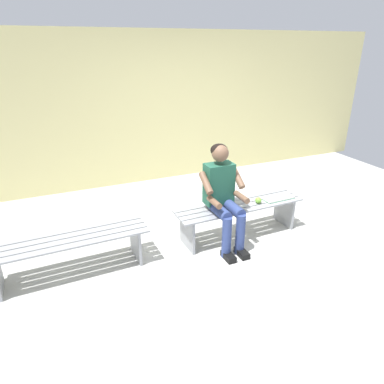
{
  "coord_description": "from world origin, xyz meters",
  "views": [
    {
      "loc": [
        2.12,
        3.38,
        2.3
      ],
      "look_at": [
        0.72,
        0.15,
        0.79
      ],
      "focal_mm": 32.37,
      "sensor_mm": 36.0,
      "label": 1
    }
  ],
  "objects_px": {
    "bench_far": "(70,246)",
    "person_seated": "(223,193)",
    "apple": "(258,200)",
    "bench_near": "(239,212)",
    "book_open": "(279,198)"
  },
  "relations": [
    {
      "from": "bench_far",
      "to": "person_seated",
      "type": "bearing_deg",
      "value": 176.76
    },
    {
      "from": "bench_far",
      "to": "apple",
      "type": "height_order",
      "value": "apple"
    },
    {
      "from": "bench_near",
      "to": "book_open",
      "type": "bearing_deg",
      "value": 173.52
    },
    {
      "from": "person_seated",
      "to": "book_open",
      "type": "height_order",
      "value": "person_seated"
    },
    {
      "from": "apple",
      "to": "book_open",
      "type": "xyz_separation_m",
      "value": [
        -0.32,
        -0.0,
        -0.03
      ]
    },
    {
      "from": "bench_far",
      "to": "book_open",
      "type": "bearing_deg",
      "value": 178.63
    },
    {
      "from": "apple",
      "to": "book_open",
      "type": "height_order",
      "value": "apple"
    },
    {
      "from": "person_seated",
      "to": "apple",
      "type": "xyz_separation_m",
      "value": [
        -0.53,
        -0.03,
        -0.2
      ]
    },
    {
      "from": "bench_far",
      "to": "book_open",
      "type": "relative_size",
      "value": 3.99
    },
    {
      "from": "person_seated",
      "to": "book_open",
      "type": "relative_size",
      "value": 3.0
    },
    {
      "from": "bench_far",
      "to": "book_open",
      "type": "xyz_separation_m",
      "value": [
        -2.61,
        0.06,
        0.12
      ]
    },
    {
      "from": "book_open",
      "to": "apple",
      "type": "bearing_deg",
      "value": -0.71
    },
    {
      "from": "person_seated",
      "to": "apple",
      "type": "relative_size",
      "value": 15.53
    },
    {
      "from": "bench_near",
      "to": "book_open",
      "type": "height_order",
      "value": "book_open"
    },
    {
      "from": "bench_near",
      "to": "book_open",
      "type": "relative_size",
      "value": 4.09
    }
  ]
}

